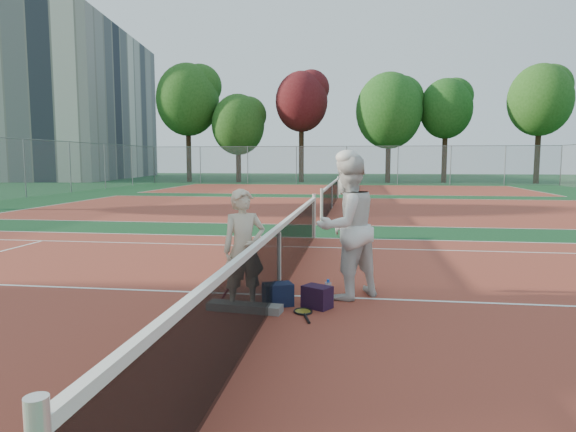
{
  "coord_description": "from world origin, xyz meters",
  "views": [
    {
      "loc": [
        1.13,
        -7.09,
        1.94
      ],
      "look_at": [
        0.0,
        0.9,
        1.05
      ],
      "focal_mm": 32.0,
      "sensor_mm": 36.0,
      "label": 1
    }
  ],
  "objects_px": {
    "apartment_block": "(81,106)",
    "water_bottle": "(328,293)",
    "net_main": "(279,261)",
    "player_a": "(244,250)",
    "sports_bag_purple": "(317,297)",
    "racket_spare": "(303,311)",
    "racket_black_held": "(364,273)",
    "racket_red": "(239,282)",
    "player_b": "(346,227)",
    "sports_bag_navy": "(278,294)"
  },
  "relations": [
    {
      "from": "net_main",
      "to": "player_b",
      "type": "bearing_deg",
      "value": 2.42
    },
    {
      "from": "racket_red",
      "to": "racket_spare",
      "type": "distance_m",
      "value": 1.07
    },
    {
      "from": "player_b",
      "to": "water_bottle",
      "type": "relative_size",
      "value": 6.7
    },
    {
      "from": "player_a",
      "to": "racket_red",
      "type": "bearing_deg",
      "value": 84.82
    },
    {
      "from": "racket_black_held",
      "to": "water_bottle",
      "type": "distance_m",
      "value": 0.92
    },
    {
      "from": "player_b",
      "to": "racket_spare",
      "type": "height_order",
      "value": "player_b"
    },
    {
      "from": "racket_spare",
      "to": "sports_bag_purple",
      "type": "bearing_deg",
      "value": -49.34
    },
    {
      "from": "racket_black_held",
      "to": "sports_bag_purple",
      "type": "distance_m",
      "value": 1.16
    },
    {
      "from": "water_bottle",
      "to": "racket_spare",
      "type": "bearing_deg",
      "value": -123.75
    },
    {
      "from": "racket_black_held",
      "to": "sports_bag_navy",
      "type": "xyz_separation_m",
      "value": [
        -1.13,
        -0.94,
        -0.12
      ]
    },
    {
      "from": "racket_red",
      "to": "racket_spare",
      "type": "relative_size",
      "value": 0.88
    },
    {
      "from": "racket_spare",
      "to": "sports_bag_purple",
      "type": "distance_m",
      "value": 0.32
    },
    {
      "from": "apartment_block",
      "to": "racket_spare",
      "type": "distance_m",
      "value": 53.56
    },
    {
      "from": "sports_bag_navy",
      "to": "sports_bag_purple",
      "type": "xyz_separation_m",
      "value": [
        0.53,
        -0.03,
        -0.0
      ]
    },
    {
      "from": "racket_spare",
      "to": "racket_black_held",
      "type": "bearing_deg",
      "value": -47.78
    },
    {
      "from": "sports_bag_purple",
      "to": "racket_red",
      "type": "bearing_deg",
      "value": 169.58
    },
    {
      "from": "net_main",
      "to": "racket_spare",
      "type": "distance_m",
      "value": 1.01
    },
    {
      "from": "apartment_block",
      "to": "racket_red",
      "type": "height_order",
      "value": "apartment_block"
    },
    {
      "from": "player_b",
      "to": "racket_black_held",
      "type": "xyz_separation_m",
      "value": [
        0.25,
        0.41,
        -0.73
      ]
    },
    {
      "from": "racket_black_held",
      "to": "apartment_block",
      "type": "bearing_deg",
      "value": -94.93
    },
    {
      "from": "racket_spare",
      "to": "racket_red",
      "type": "bearing_deg",
      "value": 49.22
    },
    {
      "from": "player_b",
      "to": "racket_black_held",
      "type": "height_order",
      "value": "player_b"
    },
    {
      "from": "racket_red",
      "to": "sports_bag_purple",
      "type": "relative_size",
      "value": 1.47
    },
    {
      "from": "player_a",
      "to": "water_bottle",
      "type": "height_order",
      "value": "player_a"
    },
    {
      "from": "racket_black_held",
      "to": "water_bottle",
      "type": "relative_size",
      "value": 1.83
    },
    {
      "from": "player_a",
      "to": "player_b",
      "type": "bearing_deg",
      "value": 0.75
    },
    {
      "from": "water_bottle",
      "to": "sports_bag_purple",
      "type": "bearing_deg",
      "value": -123.74
    },
    {
      "from": "net_main",
      "to": "racket_black_held",
      "type": "distance_m",
      "value": 1.3
    },
    {
      "from": "racket_spare",
      "to": "water_bottle",
      "type": "relative_size",
      "value": 2.0
    },
    {
      "from": "player_b",
      "to": "racket_spare",
      "type": "relative_size",
      "value": 3.35
    },
    {
      "from": "apartment_block",
      "to": "water_bottle",
      "type": "distance_m",
      "value": 53.33
    },
    {
      "from": "water_bottle",
      "to": "apartment_block",
      "type": "bearing_deg",
      "value": 122.93
    },
    {
      "from": "player_a",
      "to": "sports_bag_navy",
      "type": "relative_size",
      "value": 4.1
    },
    {
      "from": "sports_bag_purple",
      "to": "sports_bag_navy",
      "type": "bearing_deg",
      "value": 176.36
    },
    {
      "from": "player_a",
      "to": "sports_bag_navy",
      "type": "xyz_separation_m",
      "value": [
        0.41,
        0.2,
        -0.63
      ]
    },
    {
      "from": "racket_red",
      "to": "water_bottle",
      "type": "xyz_separation_m",
      "value": [
        1.23,
        -0.01,
        -0.11
      ]
    },
    {
      "from": "sports_bag_purple",
      "to": "water_bottle",
      "type": "relative_size",
      "value": 1.2
    },
    {
      "from": "sports_bag_navy",
      "to": "player_b",
      "type": "bearing_deg",
      "value": 31.21
    },
    {
      "from": "player_a",
      "to": "racket_red",
      "type": "xyz_separation_m",
      "value": [
        -0.16,
        0.37,
        -0.52
      ]
    },
    {
      "from": "racket_red",
      "to": "net_main",
      "type": "bearing_deg",
      "value": 12.63
    },
    {
      "from": "net_main",
      "to": "sports_bag_purple",
      "type": "bearing_deg",
      "value": -41.95
    },
    {
      "from": "sports_bag_navy",
      "to": "water_bottle",
      "type": "height_order",
      "value": "sports_bag_navy"
    },
    {
      "from": "apartment_block",
      "to": "player_a",
      "type": "distance_m",
      "value": 52.99
    },
    {
      "from": "apartment_block",
      "to": "sports_bag_purple",
      "type": "bearing_deg",
      "value": -57.3
    },
    {
      "from": "player_b",
      "to": "sports_bag_navy",
      "type": "bearing_deg",
      "value": -11.41
    },
    {
      "from": "racket_black_held",
      "to": "racket_red",
      "type": "bearing_deg",
      "value": -14.38
    },
    {
      "from": "net_main",
      "to": "player_a",
      "type": "height_order",
      "value": "player_a"
    },
    {
      "from": "net_main",
      "to": "water_bottle",
      "type": "height_order",
      "value": "net_main"
    },
    {
      "from": "apartment_block",
      "to": "racket_spare",
      "type": "bearing_deg",
      "value": -57.59
    },
    {
      "from": "player_a",
      "to": "racket_spare",
      "type": "distance_m",
      "value": 1.1
    }
  ]
}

